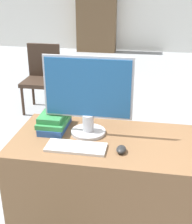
# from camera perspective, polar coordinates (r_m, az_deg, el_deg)

# --- Properties ---
(desk) EXTENTS (1.19, 0.62, 0.75)m
(desk) POSITION_cam_1_polar(r_m,az_deg,el_deg) (2.14, 2.00, -13.94)
(desk) COLOR brown
(desk) RESTS_ON ground_plane
(monitor) EXTENTS (0.56, 0.22, 0.51)m
(monitor) POSITION_cam_1_polar(r_m,az_deg,el_deg) (1.92, -1.49, 3.15)
(monitor) COLOR #B7B7BC
(monitor) RESTS_ON desk
(keyboard) EXTENTS (0.36, 0.14, 0.02)m
(keyboard) POSITION_cam_1_polar(r_m,az_deg,el_deg) (1.85, -3.67, -6.46)
(keyboard) COLOR silver
(keyboard) RESTS_ON desk
(mouse) EXTENTS (0.06, 0.09, 0.04)m
(mouse) POSITION_cam_1_polar(r_m,az_deg,el_deg) (1.81, 4.64, -6.84)
(mouse) COLOR #262626
(mouse) RESTS_ON desk
(book_stack) EXTENTS (0.18, 0.27, 0.11)m
(book_stack) POSITION_cam_1_polar(r_m,az_deg,el_deg) (2.08, -7.64, -1.69)
(book_stack) COLOR #285199
(book_stack) RESTS_ON desk
(far_chair) EXTENTS (0.44, 0.44, 0.87)m
(far_chair) POSITION_cam_1_polar(r_m,az_deg,el_deg) (4.25, -9.85, 6.74)
(far_chair) COLOR #38281E
(far_chair) RESTS_ON ground_plane
(bookshelf_far) EXTENTS (0.94, 0.32, 1.90)m
(bookshelf_far) POSITION_cam_1_polar(r_m,az_deg,el_deg) (7.75, 0.08, 17.93)
(bookshelf_far) COLOR brown
(bookshelf_far) RESTS_ON ground_plane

